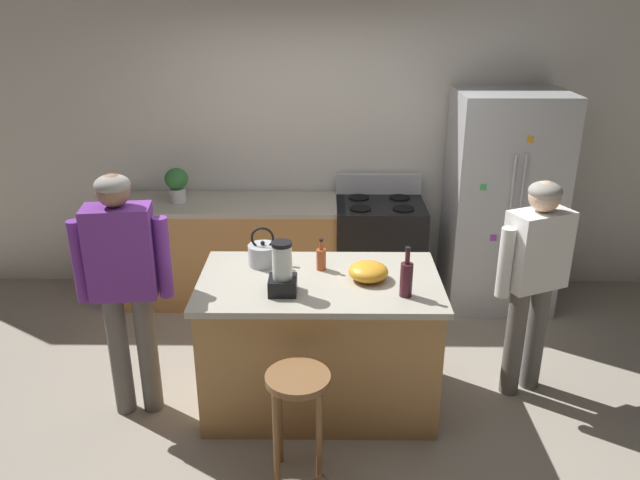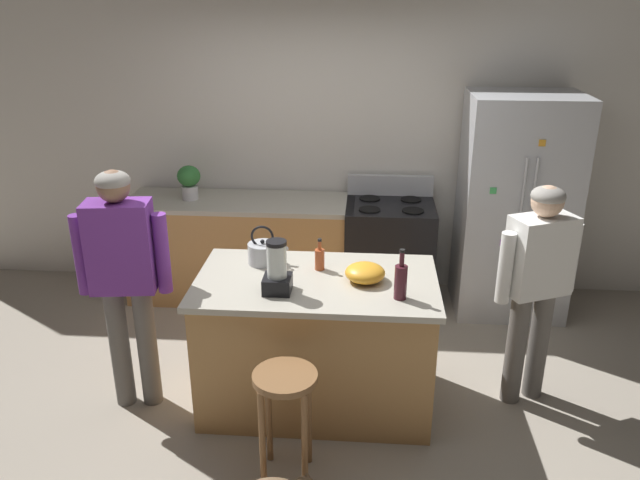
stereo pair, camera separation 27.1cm
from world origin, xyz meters
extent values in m
plane|color=#9E9384|center=(0.00, 0.00, 0.00)|extent=(14.00, 14.00, 0.00)
cube|color=silver|center=(0.00, 1.95, 1.35)|extent=(8.00, 0.10, 2.70)
cube|color=#B7844C|center=(0.00, 0.00, 0.44)|extent=(1.48, 0.84, 0.88)
cube|color=#B2AD9E|center=(0.00, 0.00, 0.90)|extent=(1.54, 0.90, 0.04)
cube|color=#B7844C|center=(-0.80, 1.55, 0.44)|extent=(2.00, 0.64, 0.88)
cube|color=#B2AD9E|center=(-0.80, 1.55, 0.90)|extent=(2.00, 0.64, 0.04)
cube|color=#B7BABF|center=(1.55, 1.50, 0.94)|extent=(0.90, 0.70, 1.87)
cylinder|color=#B7BABF|center=(1.51, 1.13, 1.03)|extent=(0.02, 0.02, 0.84)
cylinder|color=#B7BABF|center=(1.59, 1.13, 1.03)|extent=(0.02, 0.02, 0.84)
cube|color=orange|center=(1.70, 1.15, 0.95)|extent=(0.05, 0.01, 0.05)
cube|color=red|center=(1.61, 1.15, 0.75)|extent=(0.05, 0.01, 0.05)
cube|color=purple|center=(1.40, 1.15, 0.75)|extent=(0.05, 0.01, 0.05)
cube|color=#3FB259|center=(1.28, 1.15, 1.18)|extent=(0.05, 0.01, 0.05)
cube|color=orange|center=(1.60, 1.15, 1.56)|extent=(0.05, 0.01, 0.05)
cube|color=#268CD8|center=(1.68, 1.15, 0.68)|extent=(0.05, 0.01, 0.05)
cube|color=black|center=(0.51, 1.52, 0.46)|extent=(0.76, 0.64, 0.92)
cube|color=black|center=(0.51, 1.20, 0.41)|extent=(0.60, 0.01, 0.24)
cube|color=#B7BABF|center=(0.51, 1.81, 1.01)|extent=(0.76, 0.06, 0.18)
cylinder|color=black|center=(0.33, 1.37, 0.92)|extent=(0.18, 0.18, 0.01)
cylinder|color=black|center=(0.69, 1.37, 0.92)|extent=(0.18, 0.18, 0.01)
cylinder|color=black|center=(0.33, 1.67, 0.92)|extent=(0.18, 0.18, 0.01)
cylinder|color=black|center=(0.69, 1.67, 0.92)|extent=(0.18, 0.18, 0.01)
cylinder|color=#66605B|center=(-1.30, -0.12, 0.43)|extent=(0.15, 0.15, 0.86)
cylinder|color=#66605B|center=(-1.12, -0.10, 0.43)|extent=(0.15, 0.15, 0.86)
cube|color=#723399|center=(-1.21, -0.11, 1.15)|extent=(0.42, 0.27, 0.58)
cylinder|color=#723399|center=(-1.46, -0.14, 1.10)|extent=(0.10, 0.10, 0.52)
cylinder|color=#723399|center=(-0.96, -0.08, 1.10)|extent=(0.10, 0.10, 0.52)
sphere|color=#8C664C|center=(-1.21, -0.11, 1.54)|extent=(0.22, 0.22, 0.20)
ellipsoid|color=gray|center=(-1.21, -0.11, 1.57)|extent=(0.23, 0.23, 0.12)
cylinder|color=#66605B|center=(1.49, 0.18, 0.40)|extent=(0.17, 0.17, 0.81)
cylinder|color=#66605B|center=(1.33, 0.11, 0.40)|extent=(0.17, 0.17, 0.81)
cube|color=white|center=(1.41, 0.15, 1.07)|extent=(0.45, 0.36, 0.52)
cylinder|color=white|center=(1.64, 0.25, 1.02)|extent=(0.12, 0.12, 0.47)
cylinder|color=white|center=(1.18, 0.05, 1.02)|extent=(0.12, 0.12, 0.47)
sphere|color=#D8AD8C|center=(1.41, 0.15, 1.43)|extent=(0.26, 0.26, 0.20)
ellipsoid|color=gray|center=(1.41, 0.15, 1.46)|extent=(0.28, 0.28, 0.12)
cylinder|color=brown|center=(-0.11, -0.73, 0.67)|extent=(0.36, 0.36, 0.04)
cylinder|color=brown|center=(-0.23, -0.85, 0.32)|extent=(0.04, 0.04, 0.65)
cylinder|color=brown|center=(0.01, -0.85, 0.32)|extent=(0.04, 0.04, 0.65)
cylinder|color=brown|center=(-0.23, -0.61, 0.32)|extent=(0.04, 0.04, 0.65)
cylinder|color=brown|center=(0.01, -0.61, 0.32)|extent=(0.04, 0.04, 0.65)
cone|color=brown|center=(0.03, -0.98, 0.23)|extent=(0.04, 0.04, 0.03)
cylinder|color=silver|center=(-1.24, 1.55, 0.98)|extent=(0.14, 0.14, 0.12)
ellipsoid|color=#337A38|center=(-1.24, 1.55, 1.13)|extent=(0.20, 0.20, 0.18)
cube|color=black|center=(-0.22, -0.19, 0.97)|extent=(0.17, 0.17, 0.10)
cylinder|color=silver|center=(-0.22, -0.19, 1.12)|extent=(0.12, 0.12, 0.21)
cylinder|color=black|center=(-0.22, -0.19, 1.24)|extent=(0.12, 0.12, 0.02)
cylinder|color=#471923|center=(0.52, -0.22, 1.02)|extent=(0.08, 0.08, 0.21)
cylinder|color=#471923|center=(0.52, -0.22, 1.17)|extent=(0.03, 0.03, 0.09)
cylinder|color=black|center=(0.52, -0.22, 1.22)|extent=(0.03, 0.03, 0.02)
cylinder|color=#B24C26|center=(0.01, 0.16, 0.99)|extent=(0.06, 0.06, 0.14)
cylinder|color=#B24C26|center=(0.01, 0.16, 1.09)|extent=(0.02, 0.02, 0.06)
cylinder|color=black|center=(0.01, 0.16, 1.12)|extent=(0.03, 0.03, 0.02)
ellipsoid|color=orange|center=(0.31, 0.00, 0.97)|extent=(0.25, 0.25, 0.11)
cylinder|color=#B7BABF|center=(-0.38, 0.23, 0.99)|extent=(0.20, 0.20, 0.14)
sphere|color=black|center=(-0.38, 0.23, 1.07)|extent=(0.03, 0.03, 0.03)
cylinder|color=#B7BABF|center=(-0.25, 0.23, 1.01)|extent=(0.09, 0.03, 0.08)
torus|color=black|center=(-0.38, 0.23, 1.11)|extent=(0.16, 0.02, 0.16)
camera|label=1|loc=(0.04, -3.61, 2.63)|focal=35.24mm
camera|label=2|loc=(0.31, -3.60, 2.63)|focal=35.24mm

